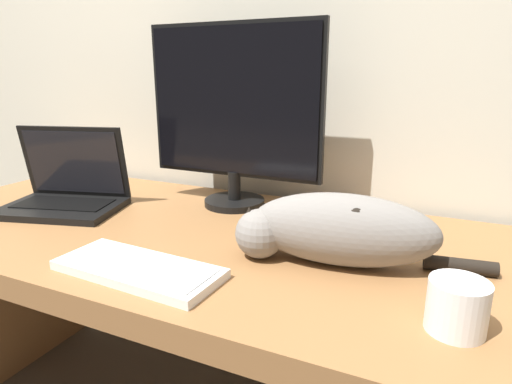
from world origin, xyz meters
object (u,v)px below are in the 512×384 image
coffee_mug (457,306)px  external_keyboard (138,269)px  cat (334,228)px  laptop (66,193)px  monitor (234,113)px

coffee_mug → external_keyboard: bearing=-175.0°
coffee_mug → cat: bearing=145.4°
laptop → coffee_mug: laptop is taller
cat → coffee_mug: size_ratio=5.73×
monitor → laptop: size_ratio=1.43×
laptop → coffee_mug: (1.11, -0.21, -0.01)m
laptop → cat: 0.86m
laptop → external_keyboard: (0.50, -0.27, -0.04)m
monitor → coffee_mug: (0.65, -0.47, -0.25)m
laptop → cat: bearing=-18.4°
monitor → cat: size_ratio=1.03×
monitor → external_keyboard: bearing=-85.6°
monitor → cat: (0.40, -0.29, -0.21)m
external_keyboard → coffee_mug: bearing=7.9°
monitor → laptop: 0.58m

